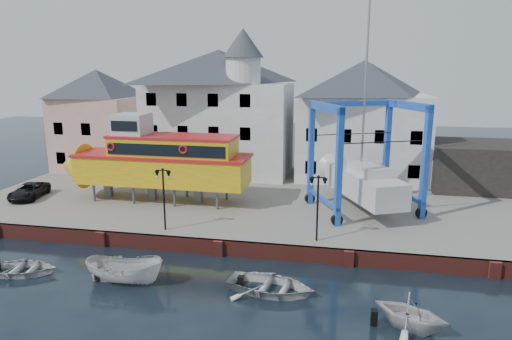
# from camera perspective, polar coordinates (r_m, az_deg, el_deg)

# --- Properties ---
(ground) EXTENTS (140.00, 140.00, 0.00)m
(ground) POSITION_cam_1_polar(r_m,az_deg,el_deg) (29.23, -4.68, -10.61)
(ground) COLOR black
(ground) RESTS_ON ground
(hardstanding) EXTENTS (44.00, 22.00, 1.00)m
(hardstanding) POSITION_cam_1_polar(r_m,az_deg,el_deg) (39.12, -0.30, -3.66)
(hardstanding) COLOR slate
(hardstanding) RESTS_ON ground
(quay_wall) EXTENTS (44.00, 0.47, 1.00)m
(quay_wall) POSITION_cam_1_polar(r_m,az_deg,el_deg) (29.13, -4.64, -9.62)
(quay_wall) COLOR maroon
(quay_wall) RESTS_ON ground
(building_pink) EXTENTS (8.00, 7.00, 10.30)m
(building_pink) POSITION_cam_1_polar(r_m,az_deg,el_deg) (50.94, -19.01, 5.98)
(building_pink) COLOR tan
(building_pink) RESTS_ON hardstanding
(building_white_main) EXTENTS (14.00, 8.30, 14.00)m
(building_white_main) POSITION_cam_1_polar(r_m,az_deg,el_deg) (46.05, -4.45, 7.47)
(building_white_main) COLOR silver
(building_white_main) RESTS_ON hardstanding
(building_white_right) EXTENTS (12.00, 8.00, 11.20)m
(building_white_right) POSITION_cam_1_polar(r_m,az_deg,el_deg) (45.06, 13.13, 6.11)
(building_white_right) COLOR silver
(building_white_right) RESTS_ON hardstanding
(shed_dark) EXTENTS (8.00, 7.00, 4.00)m
(shed_dark) POSITION_cam_1_polar(r_m,az_deg,el_deg) (45.11, 25.76, 0.54)
(shed_dark) COLOR black
(shed_dark) RESTS_ON hardstanding
(lamp_post_left) EXTENTS (1.12, 0.32, 4.20)m
(lamp_post_left) POSITION_cam_1_polar(r_m,az_deg,el_deg) (30.23, -11.51, -1.66)
(lamp_post_left) COLOR black
(lamp_post_left) RESTS_ON hardstanding
(lamp_post_right) EXTENTS (1.12, 0.32, 4.20)m
(lamp_post_right) POSITION_cam_1_polar(r_m,az_deg,el_deg) (28.00, 7.76, -2.68)
(lamp_post_right) COLOR black
(lamp_post_right) RESTS_ON hardstanding
(tour_boat) EXTENTS (16.03, 4.00, 6.97)m
(tour_boat) POSITION_cam_1_polar(r_m,az_deg,el_deg) (37.36, -12.95, 1.20)
(tour_boat) COLOR #59595E
(tour_boat) RESTS_ON hardstanding
(travel_lift) EXTENTS (8.94, 10.46, 15.56)m
(travel_lift) POSITION_cam_1_polar(r_m,az_deg,el_deg) (35.54, 12.69, -0.53)
(travel_lift) COLOR #163AA2
(travel_lift) RESTS_ON hardstanding
(van) EXTENTS (2.80, 4.63, 1.20)m
(van) POSITION_cam_1_polar(r_m,az_deg,el_deg) (41.98, -26.51, -2.34)
(van) COLOR black
(van) RESTS_ON hardstanding
(motorboat_a) EXTENTS (4.49, 1.84, 1.71)m
(motorboat_a) POSITION_cam_1_polar(r_m,az_deg,el_deg) (26.73, -16.00, -13.43)
(motorboat_a) COLOR silver
(motorboat_a) RESTS_ON ground
(motorboat_b) EXTENTS (5.20, 4.10, 0.98)m
(motorboat_b) POSITION_cam_1_polar(r_m,az_deg,el_deg) (24.86, 1.83, -14.99)
(motorboat_b) COLOR silver
(motorboat_b) RESTS_ON ground
(motorboat_c) EXTENTS (4.37, 4.16, 1.80)m
(motorboat_c) POSITION_cam_1_polar(r_m,az_deg,el_deg) (22.95, 18.69, -18.27)
(motorboat_c) COLOR silver
(motorboat_c) RESTS_ON ground
(motorboat_d) EXTENTS (4.55, 3.58, 0.85)m
(motorboat_d) POSITION_cam_1_polar(r_m,az_deg,el_deg) (30.00, -27.29, -11.44)
(motorboat_d) COLOR silver
(motorboat_d) RESTS_ON ground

